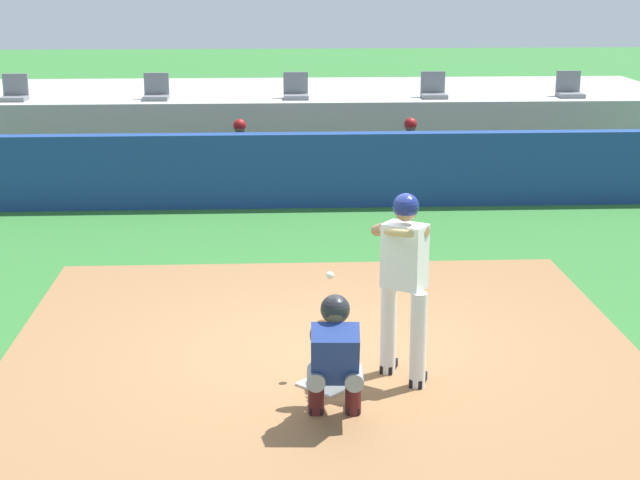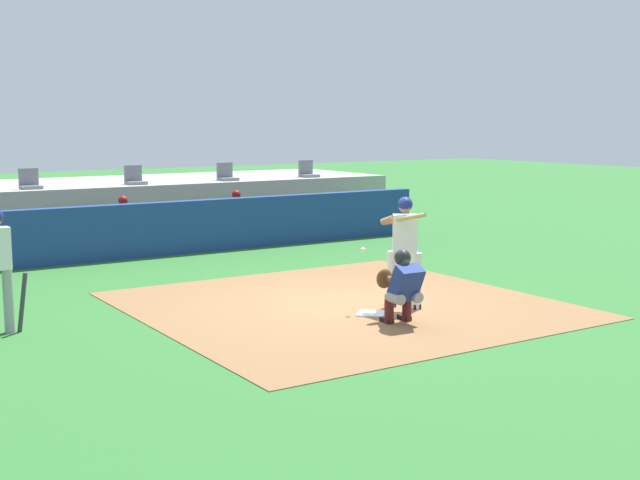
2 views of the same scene
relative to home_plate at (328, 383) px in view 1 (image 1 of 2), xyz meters
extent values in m
plane|color=#2D6B2D|center=(0.00, 0.80, -0.02)|extent=(80.00, 80.00, 0.00)
cube|color=olive|center=(0.00, 0.80, -0.02)|extent=(6.40, 6.40, 0.01)
cube|color=white|center=(0.00, 0.00, 0.00)|extent=(0.62, 0.62, 0.02)
cylinder|color=silver|center=(0.58, 0.27, 0.44)|extent=(0.15, 0.15, 0.92)
cylinder|color=silver|center=(0.82, -0.08, 0.44)|extent=(0.15, 0.15, 0.92)
cube|color=white|center=(0.70, 0.10, 1.20)|extent=(0.45, 0.41, 0.60)
sphere|color=#996B4C|center=(0.70, 0.10, 1.63)|extent=(0.21, 0.21, 0.21)
sphere|color=navy|center=(0.70, 0.10, 1.66)|extent=(0.24, 0.24, 0.24)
cylinder|color=#996B4C|center=(0.49, 0.27, 1.41)|extent=(0.15, 0.27, 0.17)
cylinder|color=#996B4C|center=(0.68, 0.20, 1.41)|extent=(0.50, 0.44, 0.18)
cylinder|color=tan|center=(0.57, -0.02, 1.45)|extent=(0.27, 0.83, 0.24)
cube|color=black|center=(0.60, 0.33, 0.02)|extent=(0.20, 0.29, 0.09)
cube|color=black|center=(0.84, -0.02, 0.02)|extent=(0.20, 0.29, 0.09)
cylinder|color=gray|center=(-0.15, -0.76, 0.40)|extent=(0.18, 0.33, 0.16)
cylinder|color=#4C1919|center=(-0.14, -0.61, 0.19)|extent=(0.14, 0.14, 0.42)
cube|color=black|center=(-0.14, -0.55, 0.02)|extent=(0.12, 0.25, 0.08)
cylinder|color=gray|center=(0.17, -0.78, 0.40)|extent=(0.18, 0.33, 0.16)
cylinder|color=#4C1919|center=(0.18, -0.63, 0.19)|extent=(0.14, 0.14, 0.42)
cube|color=black|center=(0.18, -0.57, 0.02)|extent=(0.12, 0.25, 0.08)
cube|color=navy|center=(0.01, -0.82, 0.62)|extent=(0.42, 0.46, 0.57)
cube|color=#2D2D33|center=(0.01, -0.70, 0.62)|extent=(0.39, 0.27, 0.45)
sphere|color=brown|center=(0.01, -0.74, 0.96)|extent=(0.21, 0.21, 0.21)
sphere|color=#232328|center=(0.01, -0.72, 0.98)|extent=(0.25, 0.25, 0.25)
cylinder|color=brown|center=(-0.02, -0.59, 0.62)|extent=(0.13, 0.45, 0.10)
ellipsoid|color=brown|center=(-0.05, -0.36, 0.62)|extent=(0.29, 0.14, 0.30)
sphere|color=white|center=(0.03, 0.30, 0.96)|extent=(0.07, 0.07, 0.07)
cube|color=navy|center=(0.00, 7.30, 0.58)|extent=(13.00, 0.30, 1.20)
cube|color=olive|center=(0.00, 8.30, 0.20)|extent=(11.80, 0.44, 0.45)
cylinder|color=#939399|center=(-1.14, 8.05, 0.47)|extent=(0.15, 0.40, 0.15)
cylinder|color=#939399|center=(-1.14, 7.85, 0.20)|extent=(0.13, 0.13, 0.45)
cube|color=maroon|center=(-1.14, 7.80, 0.02)|extent=(0.11, 0.24, 0.08)
cylinder|color=#939399|center=(-0.88, 8.05, 0.47)|extent=(0.15, 0.40, 0.15)
cylinder|color=#939399|center=(-0.88, 7.85, 0.20)|extent=(0.13, 0.13, 0.45)
cube|color=maroon|center=(-0.88, 7.80, 0.02)|extent=(0.11, 0.24, 0.08)
cube|color=navy|center=(-1.01, 8.27, 0.74)|extent=(0.36, 0.22, 0.54)
sphere|color=brown|center=(-1.01, 8.27, 1.13)|extent=(0.20, 0.20, 0.20)
sphere|color=maroon|center=(-1.01, 8.27, 1.17)|extent=(0.22, 0.22, 0.22)
cylinder|color=brown|center=(-1.21, 8.13, 0.63)|extent=(0.09, 0.41, 0.22)
cylinder|color=brown|center=(-0.81, 8.13, 0.63)|extent=(0.09, 0.41, 0.22)
cylinder|color=#939399|center=(1.77, 8.05, 0.47)|extent=(0.15, 0.40, 0.15)
cylinder|color=#939399|center=(1.77, 7.85, 0.20)|extent=(0.13, 0.13, 0.45)
cube|color=maroon|center=(1.77, 7.80, 0.02)|extent=(0.11, 0.24, 0.08)
cylinder|color=#939399|center=(2.03, 8.05, 0.47)|extent=(0.15, 0.40, 0.15)
cylinder|color=#939399|center=(2.03, 7.85, 0.20)|extent=(0.13, 0.13, 0.45)
cube|color=maroon|center=(2.03, 7.80, 0.02)|extent=(0.11, 0.24, 0.08)
cube|color=navy|center=(1.90, 8.27, 0.74)|extent=(0.36, 0.22, 0.54)
sphere|color=brown|center=(1.90, 8.27, 1.13)|extent=(0.20, 0.20, 0.20)
sphere|color=maroon|center=(1.90, 8.27, 1.17)|extent=(0.22, 0.22, 0.22)
cylinder|color=brown|center=(1.70, 8.13, 0.63)|extent=(0.09, 0.41, 0.22)
cylinder|color=brown|center=(2.10, 8.13, 0.63)|extent=(0.09, 0.41, 0.22)
cube|color=#9E9E99|center=(0.00, 11.70, 0.68)|extent=(15.00, 4.40, 1.40)
cube|color=slate|center=(-5.20, 10.10, 1.42)|extent=(0.46, 0.46, 0.08)
cube|color=slate|center=(-5.20, 10.30, 1.66)|extent=(0.46, 0.06, 0.40)
cube|color=slate|center=(-2.60, 10.10, 1.42)|extent=(0.46, 0.46, 0.08)
cube|color=slate|center=(-2.60, 10.30, 1.66)|extent=(0.46, 0.06, 0.40)
cube|color=slate|center=(0.00, 10.10, 1.42)|extent=(0.46, 0.46, 0.08)
cube|color=slate|center=(0.00, 10.30, 1.66)|extent=(0.46, 0.06, 0.40)
cube|color=slate|center=(2.60, 10.10, 1.42)|extent=(0.46, 0.46, 0.08)
cube|color=slate|center=(2.60, 10.30, 1.66)|extent=(0.46, 0.06, 0.40)
cube|color=slate|center=(5.20, 10.10, 1.42)|extent=(0.46, 0.46, 0.08)
cube|color=slate|center=(5.20, 10.30, 1.66)|extent=(0.46, 0.06, 0.40)
camera|label=1|loc=(-0.53, -8.59, 3.72)|focal=56.09mm
camera|label=2|loc=(-7.59, -10.22, 2.96)|focal=46.92mm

